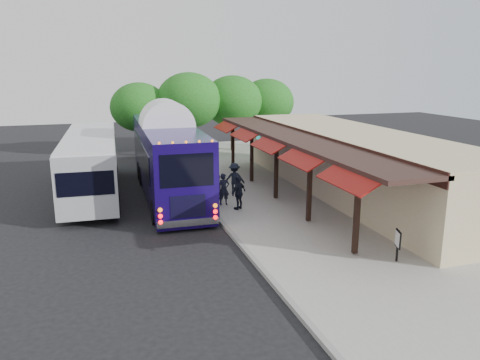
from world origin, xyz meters
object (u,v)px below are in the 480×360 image
object	(u,v)px
city_bus	(91,161)
ped_b	(214,183)
sign_board	(398,241)
ped_a	(224,189)
ped_c	(239,193)
ped_d	(234,179)
coach_bus	(168,155)

from	to	relation	value
city_bus	ped_b	xyz separation A→B (m)	(6.20, -3.74, -0.82)
sign_board	ped_a	bearing A→B (deg)	133.04
ped_b	ped_c	size ratio (longest dim) A/B	1.06
ped_a	city_bus	bearing A→B (deg)	142.26
ped_b	sign_board	bearing A→B (deg)	108.13
city_bus	sign_board	xyz separation A→B (m)	(10.44, -13.78, -0.91)
city_bus	ped_c	distance (m)	9.11
city_bus	ped_b	world-z (taller)	city_bus
city_bus	sign_board	world-z (taller)	city_bus
ped_a	ped_c	xyz separation A→B (m)	(0.50, -0.98, 0.02)
city_bus	ped_b	size ratio (longest dim) A/B	7.13
ped_d	sign_board	world-z (taller)	ped_d
ped_a	ped_b	bearing A→B (deg)	98.75
ped_c	ped_b	bearing A→B (deg)	-107.12
city_bus	ped_a	size ratio (longest dim) A/B	7.75
sign_board	coach_bus	bearing A→B (deg)	135.96
ped_d	sign_board	size ratio (longest dim) A/B	1.47
ped_c	ped_d	size ratio (longest dim) A/B	0.96
city_bus	sign_board	distance (m)	17.31
coach_bus	sign_board	distance (m)	13.83
coach_bus	ped_c	bearing A→B (deg)	-55.46
city_bus	ped_c	xyz separation A→B (m)	(6.88, -5.90, -0.87)
ped_a	ped_b	world-z (taller)	ped_b
ped_a	ped_c	bearing A→B (deg)	-62.96
coach_bus	ped_b	distance (m)	3.27
city_bus	sign_board	size ratio (longest dim) A/B	10.64
ped_b	sign_board	distance (m)	10.90
ped_c	sign_board	world-z (taller)	ped_c
ped_b	ped_d	world-z (taller)	ped_b
ped_a	ped_d	distance (m)	2.18
ped_a	sign_board	xyz separation A→B (m)	(4.06, -8.85, -0.01)
ped_c	coach_bus	bearing A→B (deg)	-91.72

